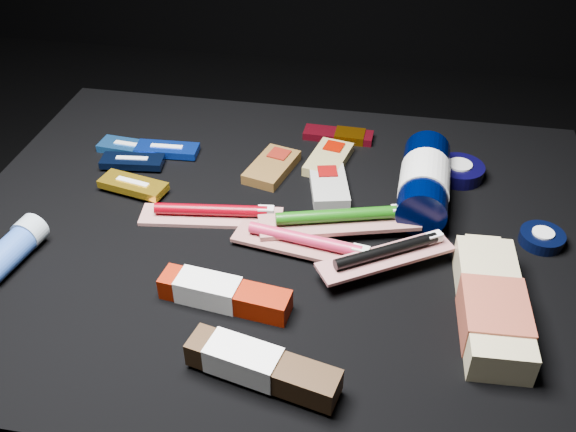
% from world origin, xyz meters
% --- Properties ---
extents(ground, '(3.00, 3.00, 0.00)m').
position_xyz_m(ground, '(0.00, 0.00, 0.00)').
color(ground, black).
rests_on(ground, ground).
extents(cloth_table, '(0.98, 0.78, 0.40)m').
position_xyz_m(cloth_table, '(0.00, 0.00, 0.20)').
color(cloth_table, black).
rests_on(cloth_table, ground).
extents(luna_bar_0, '(0.11, 0.05, 0.01)m').
position_xyz_m(luna_bar_0, '(-0.30, 0.17, 0.41)').
color(luna_bar_0, blue).
rests_on(luna_bar_0, cloth_table).
extents(luna_bar_1, '(0.11, 0.05, 0.01)m').
position_xyz_m(luna_bar_1, '(-0.23, 0.17, 0.41)').
color(luna_bar_1, '#0E31B0').
rests_on(luna_bar_1, cloth_table).
extents(luna_bar_2, '(0.11, 0.05, 0.01)m').
position_xyz_m(luna_bar_2, '(-0.28, 0.12, 0.41)').
color(luna_bar_2, black).
rests_on(luna_bar_2, cloth_table).
extents(luna_bar_3, '(0.12, 0.06, 0.01)m').
position_xyz_m(luna_bar_3, '(-0.25, 0.05, 0.41)').
color(luna_bar_3, gold).
rests_on(luna_bar_3, cloth_table).
extents(clif_bar_0, '(0.09, 0.12, 0.02)m').
position_xyz_m(clif_bar_0, '(-0.04, 0.16, 0.41)').
color(clif_bar_0, brown).
rests_on(clif_bar_0, cloth_table).
extents(clif_bar_1, '(0.08, 0.12, 0.02)m').
position_xyz_m(clif_bar_1, '(0.06, 0.12, 0.41)').
color(clif_bar_1, '#A1A09A').
rests_on(clif_bar_1, cloth_table).
extents(clif_bar_2, '(0.08, 0.12, 0.02)m').
position_xyz_m(clif_bar_2, '(0.05, 0.20, 0.41)').
color(clif_bar_2, '#988950').
rests_on(clif_bar_2, cloth_table).
extents(power_bar, '(0.13, 0.04, 0.02)m').
position_xyz_m(power_bar, '(0.07, 0.28, 0.41)').
color(power_bar, maroon).
rests_on(power_bar, cloth_table).
extents(lotion_bottle, '(0.08, 0.24, 0.08)m').
position_xyz_m(lotion_bottle, '(0.21, 0.11, 0.44)').
color(lotion_bottle, black).
rests_on(lotion_bottle, cloth_table).
extents(cream_tin_upper, '(0.08, 0.08, 0.03)m').
position_xyz_m(cream_tin_upper, '(0.27, 0.19, 0.41)').
color(cream_tin_upper, black).
rests_on(cream_tin_upper, cloth_table).
extents(cream_tin_lower, '(0.06, 0.06, 0.02)m').
position_xyz_m(cream_tin_lower, '(0.39, 0.04, 0.41)').
color(cream_tin_lower, black).
rests_on(cream_tin_lower, cloth_table).
extents(bodywash_bottle, '(0.09, 0.23, 0.05)m').
position_xyz_m(bodywash_bottle, '(0.30, -0.13, 0.42)').
color(bodywash_bottle, '#CABB8A').
rests_on(bodywash_bottle, cloth_table).
extents(deodorant_stick, '(0.06, 0.11, 0.04)m').
position_xyz_m(deodorant_stick, '(-0.35, -0.13, 0.42)').
color(deodorant_stick, '#2C51A7').
rests_on(deodorant_stick, cloth_table).
extents(toothbrush_pack_0, '(0.22, 0.08, 0.02)m').
position_xyz_m(toothbrush_pack_0, '(-0.10, 0.01, 0.41)').
color(toothbrush_pack_0, beige).
rests_on(toothbrush_pack_0, cloth_table).
extents(toothbrush_pack_1, '(0.22, 0.08, 0.02)m').
position_xyz_m(toothbrush_pack_1, '(0.05, -0.04, 0.42)').
color(toothbrush_pack_1, '#A79F9B').
rests_on(toothbrush_pack_1, cloth_table).
extents(toothbrush_pack_2, '(0.24, 0.12, 0.03)m').
position_xyz_m(toothbrush_pack_2, '(0.09, 0.01, 0.42)').
color(toothbrush_pack_2, '#B0ABA4').
rests_on(toothbrush_pack_2, cloth_table).
extents(toothbrush_pack_3, '(0.19, 0.14, 0.02)m').
position_xyz_m(toothbrush_pack_3, '(0.17, -0.06, 0.43)').
color(toothbrush_pack_3, '#B3ABA7').
rests_on(toothbrush_pack_3, cloth_table).
extents(toothpaste_carton_red, '(0.18, 0.06, 0.03)m').
position_xyz_m(toothpaste_carton_red, '(-0.04, -0.16, 0.42)').
color(toothpaste_carton_red, maroon).
rests_on(toothpaste_carton_red, cloth_table).
extents(toothpaste_carton_green, '(0.19, 0.08, 0.04)m').
position_xyz_m(toothpaste_carton_green, '(0.03, -0.27, 0.42)').
color(toothpaste_carton_green, '#311E0E').
rests_on(toothpaste_carton_green, cloth_table).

